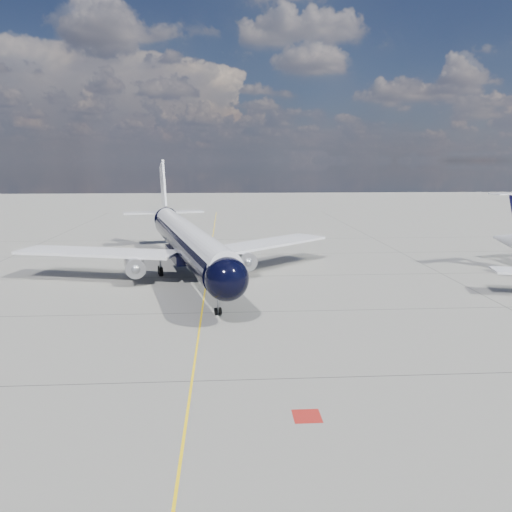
% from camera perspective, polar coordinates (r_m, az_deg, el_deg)
% --- Properties ---
extents(ground, '(320.00, 320.00, 0.00)m').
position_cam_1_polar(ground, '(67.37, -5.49, -1.42)').
color(ground, gray).
rests_on(ground, ground).
extents(taxiway_centerline, '(0.16, 160.00, 0.01)m').
position_cam_1_polar(taxiway_centerline, '(62.49, -5.63, -2.39)').
color(taxiway_centerline, yellow).
rests_on(taxiway_centerline, ground).
extents(red_marking, '(1.60, 1.60, 0.01)m').
position_cam_1_polar(red_marking, '(29.82, 5.84, -17.74)').
color(red_marking, maroon).
rests_on(red_marking, ground).
extents(main_airliner, '(39.96, 49.39, 14.44)m').
position_cam_1_polar(main_airliner, '(63.76, -8.06, 1.92)').
color(main_airliner, black).
rests_on(main_airliner, ground).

